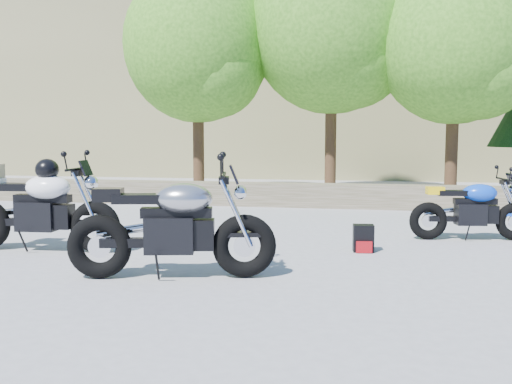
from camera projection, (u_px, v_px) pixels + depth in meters
ground at (225, 260)px, 7.04m from camera, size 90.00×90.00×0.00m
stone_wall at (287, 195)px, 12.39m from camera, size 22.00×0.55×0.50m
hillside at (393, 33)px, 33.07m from camera, size 80.00×30.00×15.00m
tree_decid_left at (201, 50)px, 14.11m from camera, size 3.67×3.67×5.62m
tree_decid_mid at (336, 32)px, 13.83m from camera, size 4.08×4.08×6.24m
tree_decid_right at (460, 48)px, 12.76m from camera, size 3.54×3.54×5.41m
silver_bike at (173, 228)px, 6.09m from camera, size 2.22×0.80×1.13m
white_bike at (38, 206)px, 7.53m from camera, size 2.22×0.70×1.23m
blue_bike at (473, 210)px, 8.34m from camera, size 1.81×0.57×0.91m
backpack at (363, 239)px, 7.51m from camera, size 0.29×0.25×0.36m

